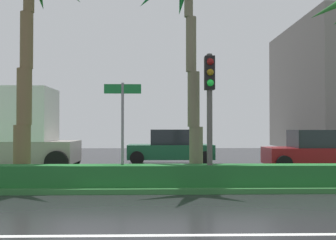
% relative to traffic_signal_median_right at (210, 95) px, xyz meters
% --- Properties ---
extents(ground_plane, '(90.00, 42.00, 0.10)m').
position_rel_traffic_signal_median_right_xyz_m(ground_plane, '(-2.96, 2.49, -2.80)').
color(ground_plane, black).
extents(near_lane_divider_stripe, '(81.00, 0.14, 0.01)m').
position_rel_traffic_signal_median_right_xyz_m(near_lane_divider_stripe, '(-2.96, -4.51, -2.75)').
color(near_lane_divider_stripe, white).
rests_on(near_lane_divider_stripe, ground_plane).
extents(median_strip, '(85.50, 4.00, 0.15)m').
position_rel_traffic_signal_median_right_xyz_m(median_strip, '(-2.96, 1.49, -2.68)').
color(median_strip, '#2D6B33').
rests_on(median_strip, ground_plane).
extents(median_hedge, '(76.50, 0.70, 0.60)m').
position_rel_traffic_signal_median_right_xyz_m(median_hedge, '(-2.96, 0.09, -2.30)').
color(median_hedge, '#1E6028').
rests_on(median_hedge, median_strip).
extents(traffic_signal_median_right, '(0.28, 0.43, 3.78)m').
position_rel_traffic_signal_median_right_xyz_m(traffic_signal_median_right, '(0.00, 0.00, 0.00)').
color(traffic_signal_median_right, '#4C4C47').
rests_on(traffic_signal_median_right, median_strip).
extents(street_name_sign, '(1.10, 0.08, 3.00)m').
position_rel_traffic_signal_median_right_xyz_m(street_name_sign, '(-2.53, 0.51, -0.67)').
color(street_name_sign, slate).
rests_on(street_name_sign, median_strip).
extents(box_truck_lead, '(6.40, 2.64, 3.46)m').
position_rel_traffic_signal_median_right_xyz_m(box_truck_lead, '(-8.03, 5.33, -1.21)').
color(box_truck_lead, gray).
rests_on(box_truck_lead, ground_plane).
extents(car_in_traffic_leading, '(4.30, 2.02, 1.72)m').
position_rel_traffic_signal_median_right_xyz_m(car_in_traffic_leading, '(-0.80, 8.69, -1.93)').
color(car_in_traffic_leading, '#195133').
rests_on(car_in_traffic_leading, ground_plane).
extents(car_in_traffic_second, '(4.30, 2.02, 1.72)m').
position_rel_traffic_signal_median_right_xyz_m(car_in_traffic_second, '(5.37, 5.67, -1.93)').
color(car_in_traffic_second, maroon).
rests_on(car_in_traffic_second, ground_plane).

